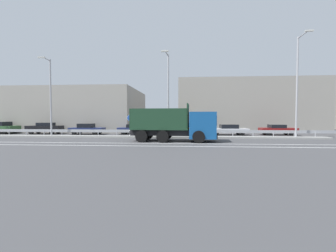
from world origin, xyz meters
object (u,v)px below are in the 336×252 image
at_px(parked_car_3, 87,129).
at_px(parked_car_6, 228,130).
at_px(parked_car_4, 135,129).
at_px(parked_car_2, 45,128).
at_px(median_road_sign, 130,126).
at_px(street_lamp_1, 50,94).
at_px(parked_car_1, 0,128).
at_px(parked_car_5, 183,129).
at_px(dump_truck, 185,127).
at_px(parked_car_7, 278,130).
at_px(street_lamp_3, 298,83).
at_px(street_lamp_2, 168,92).

distance_m(parked_car_3, parked_car_6, 17.55).
relative_size(parked_car_4, parked_car_6, 0.92).
bearing_deg(parked_car_2, median_road_sign, -112.85).
bearing_deg(street_lamp_1, parked_car_1, 155.59).
xyz_separation_m(median_road_sign, parked_car_5, (5.49, 4.25, -0.52)).
xyz_separation_m(dump_truck, median_road_sign, (-5.75, 3.30, -0.05)).
height_order(street_lamp_1, parked_car_5, street_lamp_1).
bearing_deg(parked_car_4, dump_truck, 34.28).
xyz_separation_m(parked_car_1, parked_car_7, (35.30, 0.38, -0.12)).
xyz_separation_m(median_road_sign, parked_car_3, (-6.60, 4.21, -0.58)).
bearing_deg(parked_car_1, parked_car_2, -89.16).
height_order(parked_car_1, parked_car_6, parked_car_1).
relative_size(street_lamp_3, parked_car_4, 2.23).
distance_m(street_lamp_3, parked_car_7, 6.96).
xyz_separation_m(parked_car_1, parked_car_5, (23.84, -0.12, -0.04)).
xyz_separation_m(dump_truck, parked_car_7, (11.20, 8.05, -0.65)).
relative_size(street_lamp_1, parked_car_7, 2.02).
distance_m(parked_car_5, parked_car_6, 5.46).
bearing_deg(parked_car_2, parked_car_7, -92.50).
distance_m(street_lamp_2, parked_car_4, 7.82).
distance_m(parked_car_1, parked_car_7, 35.30).
bearing_deg(parked_car_4, parked_car_2, -91.25).
xyz_separation_m(parked_car_3, parked_car_6, (17.54, 0.14, -0.02)).
bearing_deg(dump_truck, parked_car_6, 148.98).
bearing_deg(parked_car_5, parked_car_3, 86.92).
height_order(parked_car_4, parked_car_7, same).
height_order(parked_car_4, parked_car_6, parked_car_6).
height_order(street_lamp_3, parked_car_6, street_lamp_3).
distance_m(street_lamp_2, parked_car_1, 23.14).
xyz_separation_m(street_lamp_1, street_lamp_2, (12.77, -0.11, 0.16)).
bearing_deg(median_road_sign, parked_car_5, 37.72).
height_order(street_lamp_1, parked_car_4, street_lamp_1).
bearing_deg(parked_car_1, street_lamp_1, -113.12).
height_order(street_lamp_2, parked_car_2, street_lamp_2).
xyz_separation_m(parked_car_4, parked_car_5, (6.01, -0.54, 0.09)).
bearing_deg(dump_truck, street_lamp_1, -99.71).
bearing_deg(street_lamp_1, parked_car_3, 62.57).
xyz_separation_m(dump_truck, street_lamp_3, (11.05, 3.08, 4.22)).
bearing_deg(parked_car_7, street_lamp_3, -1.05).
bearing_deg(parked_car_3, parked_car_5, 89.66).
height_order(parked_car_2, parked_car_5, parked_car_5).
bearing_deg(median_road_sign, parked_car_2, 160.49).
bearing_deg(parked_car_7, street_lamp_2, -68.85).
height_order(dump_truck, parked_car_1, dump_truck).
distance_m(street_lamp_2, parked_car_2, 17.27).
bearing_deg(parked_car_4, parked_car_7, 86.38).
height_order(street_lamp_2, parked_car_4, street_lamp_2).
distance_m(parked_car_2, parked_car_4, 11.69).
distance_m(street_lamp_1, parked_car_7, 26.45).
xyz_separation_m(dump_truck, street_lamp_1, (-14.52, 3.32, 3.32)).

